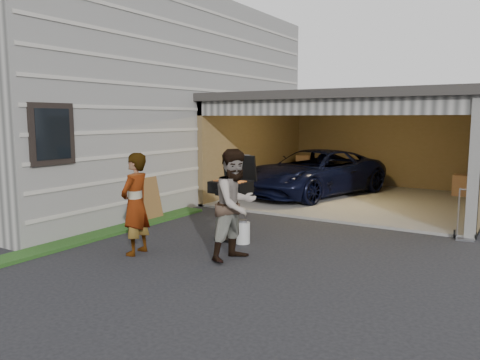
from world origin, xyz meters
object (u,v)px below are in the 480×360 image
object	(u,v)px
man	(236,205)
plywood_panel	(146,200)
minivan	(314,175)
propane_tank	(243,233)
hand_truck	(465,230)
bbq_grill	(232,190)
woman	(135,204)

from	to	relation	value
man	plywood_panel	world-z (taller)	man
minivan	propane_tank	world-z (taller)	minivan
propane_tank	hand_truck	distance (m)	4.22
minivan	man	xyz separation A→B (m)	(1.30, -6.29, 0.24)
bbq_grill	woman	bearing A→B (deg)	-117.36
propane_tank	man	bearing A→B (deg)	-65.11
bbq_grill	man	bearing A→B (deg)	-54.28
woman	plywood_panel	xyz separation A→B (m)	(-1.61, 1.95, -0.37)
propane_tank	plywood_panel	size ratio (longest dim) A/B	0.40
man	plywood_panel	bearing A→B (deg)	78.89
man	hand_truck	world-z (taller)	man
man	propane_tank	size ratio (longest dim) A/B	4.58
woman	plywood_panel	size ratio (longest dim) A/B	1.74
bbq_grill	hand_truck	bearing A→B (deg)	31.64
plywood_panel	man	bearing A→B (deg)	-22.53
hand_truck	woman	bearing A→B (deg)	-146.94
minivan	propane_tank	bearing A→B (deg)	-65.10
plywood_panel	hand_truck	world-z (taller)	plywood_panel
plywood_panel	minivan	bearing A→B (deg)	69.07
minivan	bbq_grill	size ratio (longest dim) A/B	2.97
minivan	bbq_grill	world-z (taller)	bbq_grill
woman	plywood_panel	world-z (taller)	woman
woman	plywood_panel	distance (m)	2.56
hand_truck	man	bearing A→B (deg)	-139.77
woman	hand_truck	world-z (taller)	woman
woman	hand_truck	xyz separation A→B (m)	(4.61, 3.97, -0.67)
woman	man	xyz separation A→B (m)	(1.59, 0.63, 0.04)
bbq_grill	propane_tank	bearing A→B (deg)	-22.48
bbq_grill	hand_truck	size ratio (longest dim) A/B	1.64
woman	man	bearing A→B (deg)	102.97
plywood_panel	hand_truck	size ratio (longest dim) A/B	1.02
propane_tank	plywood_panel	xyz separation A→B (m)	(-2.79, 0.44, 0.29)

